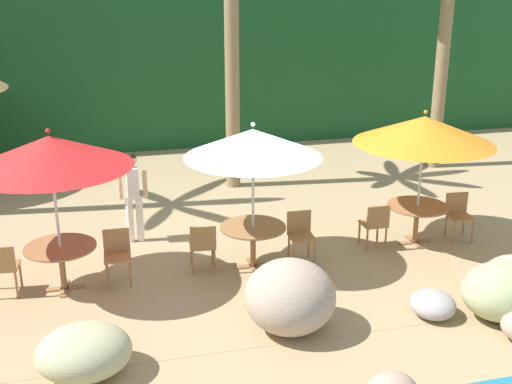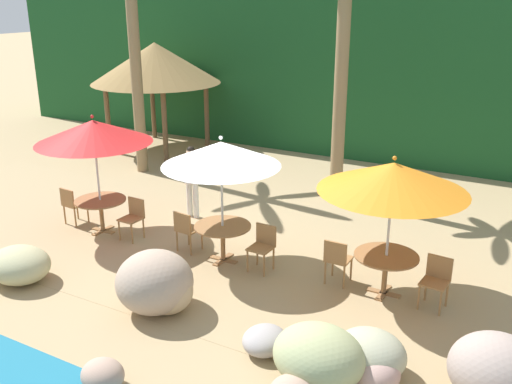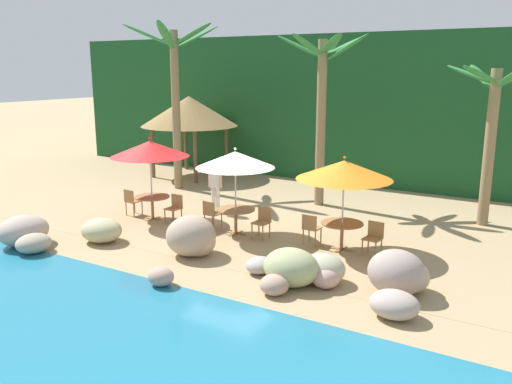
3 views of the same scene
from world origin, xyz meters
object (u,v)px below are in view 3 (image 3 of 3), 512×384
Objects in this scene: chair_red_seaward at (175,207)px; palm_tree_nearest at (176,82)px; chair_white_inland at (211,213)px; waiter_in_white at (215,183)px; palm_tree_second at (322,89)px; palm_tree_third at (493,117)px; dining_table_red at (152,200)px; chair_white_seaward at (263,220)px; umbrella_white at (235,160)px; palapa_hut at (189,111)px; chair_orange_inland at (311,227)px; umbrella_orange at (344,170)px; chair_orange_seaward at (374,236)px; dining_table_white at (236,213)px; chair_red_inland at (132,200)px; umbrella_red at (150,149)px; dining_table_orange at (342,227)px.

palm_tree_nearest is at bearing 127.52° from chair_red_seaward.
chair_white_inland is 0.51× the size of waiter_in_white.
palm_tree_third is (5.31, 0.26, -0.71)m from palm_tree_second.
chair_red_seaward is at bearing -52.48° from palm_tree_nearest.
dining_table_red is 3.94m from chair_white_seaward.
umbrella_white is 0.60× the size of palapa_hut.
palm_tree_nearest is 2.89m from palapa_hut.
chair_orange_inland is 0.51× the size of waiter_in_white.
umbrella_orange is 0.43× the size of palm_tree_second.
palm_tree_second reaches higher than chair_red_seaward.
umbrella_white is at bearing -176.27° from chair_orange_seaward.
chair_orange_seaward is 6.35m from palm_tree_second.
chair_white_inland and chair_orange_seaward have the same top height.
palm_tree_second is at bearing 81.80° from umbrella_white.
umbrella_orange is (3.14, 0.25, 1.52)m from dining_table_white.
chair_white_inland is at bearing 1.22° from chair_red_inland.
palm_tree_third is (9.03, 4.73, 1.02)m from umbrella_red.
chair_red_inland is 7.10m from palapa_hut.
umbrella_red is 6.44m from dining_table_orange.
umbrella_red is 2.98× the size of chair_red_inland.
waiter_in_white is (-1.84, 1.61, 0.37)m from dining_table_white.
palm_tree_third reaches higher than dining_table_orange.
umbrella_red is at bearing -178.90° from chair_white_inland.
chair_white_inland is 4.85m from chair_orange_seaward.
chair_red_inland is at bearing -178.78° from chair_white_inland.
chair_white_inland is at bearing -48.25° from palapa_hut.
umbrella_orange is 1.52m from dining_table_orange.
waiter_in_white is (-4.98, 1.36, -1.15)m from umbrella_orange.
palapa_hut is at bearing 148.10° from dining_table_orange.
chair_orange_inland is at bearing -174.38° from dining_table_orange.
umbrella_white is 2.28× the size of dining_table_orange.
dining_table_red is 7.08m from chair_orange_seaward.
umbrella_red reaches higher than umbrella_white.
umbrella_orange reaches higher than chair_orange_inland.
umbrella_white is 7.64m from palm_tree_third.
dining_table_white is at bearing -141.87° from palm_tree_third.
dining_table_red is 10.53m from palm_tree_third.
dining_table_orange is 0.19× the size of palm_tree_second.
waiter_in_white is at bearing 38.90° from chair_red_inland.
palm_tree_nearest reaches higher than umbrella_orange.
dining_table_orange is 1.26× the size of chair_orange_inland.
dining_table_white is at bearing -175.48° from umbrella_orange.
waiter_in_white reaches higher than chair_orange_seaward.
chair_white_seaward is (3.08, 0.05, 0.00)m from chair_red_seaward.
palm_tree_third is at bearing 4.00° from palm_tree_nearest.
dining_table_red is 0.17× the size of palm_tree_nearest.
dining_table_orange is 5.17m from waiter_in_white.
dining_table_red is 0.44× the size of umbrella_white.
dining_table_white is 2.47m from waiter_in_white.
palm_tree_third is at bearing 42.14° from chair_white_seaward.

